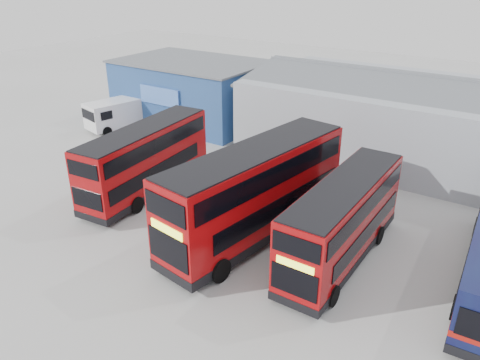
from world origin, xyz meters
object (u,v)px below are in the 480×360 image
Objects in this scene: office_block at (192,91)px; double_decker_centre at (255,194)px; double_decker_left at (146,160)px; double_decker_right at (342,222)px; maintenance_shed at (473,130)px; panel_van at (120,112)px.

office_block is 1.08× the size of double_decker_centre.
office_block reaches higher than double_decker_centre.
office_block is 1.26× the size of double_decker_left.
double_decker_centre is at bearing -173.99° from double_decker_right.
double_decker_left is at bearing -136.24° from maintenance_shed.
double_decker_left is 12.40m from double_decker_right.
maintenance_shed is at bearing -141.34° from double_decker_left.
panel_van is at bearing -164.26° from maintenance_shed.
maintenance_shed reaches higher than double_decker_right.
maintenance_shed is at bearing 29.02° from panel_van.
office_block is 1.32× the size of double_decker_right.
double_decker_centre is at bearing -42.25° from office_block.
office_block is 6.43m from panel_van.
double_decker_right is 23.96m from panel_van.
double_decker_left is 12.71m from panel_van.
double_decker_centre is at bearing -10.79° from panel_van.
maintenance_shed is at bearing 72.92° from double_decker_centre.
double_decker_right is (-2.91, -14.94, -0.65)m from maintenance_shed.
double_decker_right is at bearing -101.01° from maintenance_shed.
double_decker_right is (4.37, 0.44, -0.40)m from double_decker_centre.
maintenance_shed is 3.12× the size of double_decker_left.
double_decker_centre reaches higher than double_decker_right.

